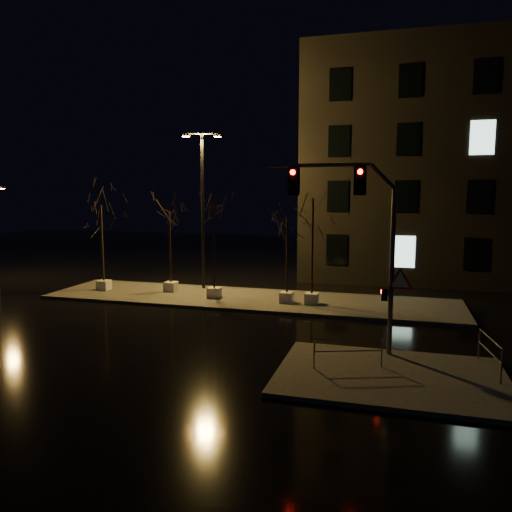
% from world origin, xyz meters
% --- Properties ---
extents(ground, '(90.00, 90.00, 0.00)m').
position_xyz_m(ground, '(0.00, 0.00, 0.00)').
color(ground, black).
rests_on(ground, ground).
extents(median, '(22.00, 5.00, 0.15)m').
position_xyz_m(median, '(0.00, 6.00, 0.07)').
color(median, '#403D39').
rests_on(median, ground).
extents(sidewalk_corner, '(7.00, 5.00, 0.15)m').
position_xyz_m(sidewalk_corner, '(7.50, -3.50, 0.07)').
color(sidewalk_corner, '#403D39').
rests_on(sidewalk_corner, ground).
extents(building, '(25.00, 12.00, 15.00)m').
position_xyz_m(building, '(14.00, 18.00, 7.50)').
color(building, black).
rests_on(building, ground).
extents(tree_0, '(1.80, 1.80, 5.03)m').
position_xyz_m(tree_0, '(-8.63, 5.86, 3.97)').
color(tree_0, silver).
rests_on(tree_0, median).
extents(tree_1, '(1.80, 1.80, 4.61)m').
position_xyz_m(tree_1, '(-4.70, 6.46, 3.65)').
color(tree_1, silver).
rests_on(tree_1, median).
extents(tree_2, '(1.80, 1.80, 5.57)m').
position_xyz_m(tree_2, '(-1.73, 5.55, 4.38)').
color(tree_2, silver).
rests_on(tree_2, median).
extents(tree_3, '(1.80, 1.80, 4.48)m').
position_xyz_m(tree_3, '(2.25, 5.43, 3.55)').
color(tree_3, silver).
rests_on(tree_3, median).
extents(tree_4, '(1.80, 1.80, 5.46)m').
position_xyz_m(tree_4, '(3.52, 5.51, 4.30)').
color(tree_4, silver).
rests_on(tree_4, median).
extents(traffic_signal_mast, '(5.42, 0.35, 6.62)m').
position_xyz_m(traffic_signal_mast, '(6.34, -1.55, 4.50)').
color(traffic_signal_mast, '#5B5D62').
rests_on(traffic_signal_mast, sidewalk_corner).
extents(streetlight_main, '(2.18, 0.97, 8.93)m').
position_xyz_m(streetlight_main, '(-3.26, 7.86, 5.30)').
color(streetlight_main, black).
rests_on(streetlight_main, median).
extents(guard_rail_a, '(2.13, 0.78, 0.97)m').
position_xyz_m(guard_rail_a, '(6.16, -3.29, 0.79)').
color(guard_rail_a, '#5B5D62').
rests_on(guard_rail_a, sidewalk_corner).
extents(guard_rail_b, '(0.35, 2.22, 1.06)m').
position_xyz_m(guard_rail_b, '(10.50, -2.33, 0.84)').
color(guard_rail_b, '#5B5D62').
rests_on(guard_rail_b, sidewalk_corner).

